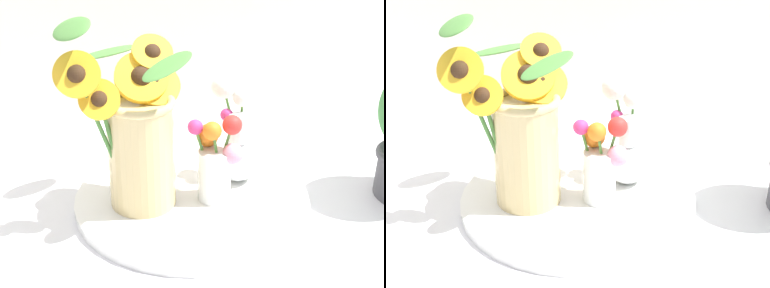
# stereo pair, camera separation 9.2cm
# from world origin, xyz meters

# --- Properties ---
(ground_plane) EXTENTS (6.00, 6.00, 0.00)m
(ground_plane) POSITION_xyz_m (0.00, 0.00, 0.00)
(ground_plane) COLOR silver
(serving_tray) EXTENTS (0.42, 0.42, 0.02)m
(serving_tray) POSITION_xyz_m (-0.03, 0.04, 0.01)
(serving_tray) COLOR white
(serving_tray) RESTS_ON ground_plane
(mason_jar_sunflowers) EXTENTS (0.22, 0.24, 0.34)m
(mason_jar_sunflowers) POSITION_xyz_m (-0.12, 0.03, 0.14)
(mason_jar_sunflowers) COLOR #D1B77A
(mason_jar_sunflowers) RESTS_ON serving_tray
(vase_small_center) EXTENTS (0.09, 0.07, 0.16)m
(vase_small_center) POSITION_xyz_m (0.01, 0.02, 0.09)
(vase_small_center) COLOR white
(vase_small_center) RESTS_ON serving_tray
(vase_bulb_right) EXTENTS (0.08, 0.09, 0.20)m
(vase_bulb_right) POSITION_xyz_m (0.06, 0.07, 0.09)
(vase_bulb_right) COLOR white
(vase_bulb_right) RESTS_ON serving_tray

